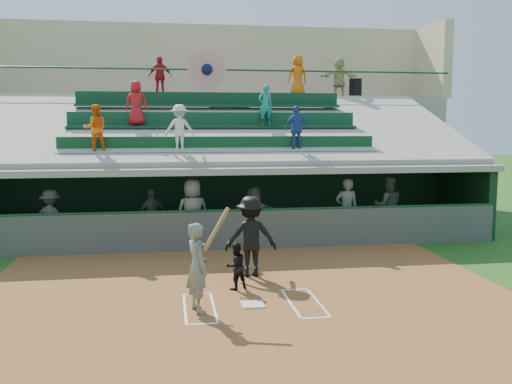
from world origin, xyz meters
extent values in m
plane|color=#1C4914|center=(0.00, 0.00, 0.00)|extent=(100.00, 100.00, 0.00)
cube|color=brown|center=(0.00, 0.50, 0.01)|extent=(11.00, 9.00, 0.02)
cube|color=silver|center=(0.00, 0.00, 0.04)|extent=(0.43, 0.43, 0.03)
cube|color=white|center=(-0.75, 0.00, 0.02)|extent=(0.05, 1.80, 0.01)
cube|color=silver|center=(0.75, 0.00, 0.02)|extent=(0.05, 1.80, 0.01)
cube|color=white|center=(-1.30, 0.00, 0.02)|extent=(0.05, 1.80, 0.01)
cube|color=silver|center=(1.30, 0.00, 0.02)|extent=(0.05, 1.80, 0.01)
cube|color=white|center=(-1.02, 0.90, 0.02)|extent=(0.60, 0.05, 0.01)
cube|color=white|center=(1.02, 0.90, 0.02)|extent=(0.60, 0.05, 0.01)
cube|color=white|center=(-1.02, -0.90, 0.02)|extent=(0.60, 0.05, 0.01)
cube|color=white|center=(1.02, -0.90, 0.02)|extent=(0.60, 0.05, 0.01)
cube|color=gray|center=(0.00, 6.75, 0.02)|extent=(16.00, 3.50, 0.04)
cube|color=gray|center=(0.00, 13.50, 2.30)|extent=(20.00, 3.00, 4.60)
cube|color=#4A4F4A|center=(0.00, 5.00, 0.55)|extent=(16.00, 0.06, 1.10)
cylinder|color=#133E1F|center=(0.00, 5.00, 1.12)|extent=(16.00, 0.08, 0.08)
cube|color=black|center=(0.00, 8.50, 1.10)|extent=(16.00, 0.25, 2.20)
cube|color=black|center=(8.00, 6.75, 1.10)|extent=(0.25, 3.50, 2.20)
cube|color=gray|center=(0.00, 6.75, 2.20)|extent=(16.40, 3.90, 0.18)
cube|color=gray|center=(0.00, 10.25, 1.15)|extent=(16.40, 3.50, 2.30)
cube|color=gray|center=(0.00, 11.90, 2.30)|extent=(16.40, 0.30, 4.60)
cube|color=gray|center=(0.00, 8.60, 3.45)|extent=(16.40, 6.51, 2.37)
cube|color=#0B331D|center=(0.00, 6.20, 2.65)|extent=(9.40, 0.42, 0.08)
cube|color=#0D391C|center=(0.00, 6.40, 2.91)|extent=(9.40, 0.06, 0.45)
cube|color=#0B321B|center=(0.00, 8.10, 3.40)|extent=(9.40, 0.42, 0.08)
cube|color=#0D3C23|center=(0.00, 8.30, 3.66)|extent=(9.40, 0.06, 0.45)
cube|color=#0C361E|center=(0.00, 10.00, 4.15)|extent=(9.40, 0.42, 0.08)
cube|color=#0B341E|center=(0.00, 10.20, 4.41)|extent=(9.40, 0.06, 0.45)
imported|color=#EB5C0D|center=(-3.59, 6.30, 3.37)|extent=(0.75, 0.64, 1.36)
imported|color=silver|center=(-1.21, 6.30, 3.38)|extent=(0.94, 0.60, 1.37)
imported|color=#244193|center=(2.28, 6.30, 3.37)|extent=(0.85, 0.51, 1.35)
imported|color=#A91318|center=(-2.52, 8.20, 4.15)|extent=(0.73, 0.51, 1.43)
imported|color=#1B7C76|center=(1.65, 8.20, 4.11)|extent=(0.53, 0.39, 1.34)
cylinder|color=#154323|center=(0.00, 12.00, 5.60)|extent=(20.00, 0.07, 0.07)
cylinder|color=red|center=(0.00, 11.98, 5.60)|extent=(1.50, 0.06, 1.50)
sphere|color=#0C1333|center=(0.00, 11.95, 5.60)|extent=(0.44, 0.44, 0.44)
cube|color=tan|center=(0.00, 15.00, 6.20)|extent=(20.00, 0.40, 3.20)
cube|color=tan|center=(10.00, 13.50, 6.20)|extent=(0.40, 3.00, 3.20)
imported|color=#595B56|center=(-1.06, -0.18, 0.86)|extent=(0.57, 0.70, 1.67)
cylinder|color=olive|center=(-0.71, -0.33, 1.60)|extent=(0.56, 0.54, 0.75)
sphere|color=olive|center=(-0.93, -0.18, 1.25)|extent=(0.10, 0.10, 0.10)
imported|color=black|center=(-0.20, 1.13, 0.52)|extent=(0.59, 0.54, 1.00)
imported|color=black|center=(0.28, 2.15, 0.94)|extent=(1.21, 0.72, 1.85)
cube|color=brown|center=(0.20, 7.92, 0.25)|extent=(13.44, 3.99, 0.41)
imported|color=#535550|center=(-4.87, 6.11, 0.85)|extent=(1.18, 0.89, 1.62)
imported|color=#60625C|center=(-2.06, 6.61, 0.81)|extent=(0.98, 0.73, 1.54)
imported|color=#585A55|center=(-0.90, 5.38, 1.01)|extent=(1.05, 0.80, 1.93)
imported|color=#5E605B|center=(0.96, 6.16, 0.85)|extent=(1.57, 0.92, 1.61)
imported|color=#5C5E59|center=(3.67, 5.62, 0.97)|extent=(0.75, 0.56, 1.86)
imported|color=#585B56|center=(5.24, 6.29, 0.96)|extent=(0.98, 0.81, 1.84)
cylinder|color=black|center=(6.33, 12.94, 5.00)|extent=(0.54, 0.54, 0.80)
imported|color=red|center=(-1.80, 12.80, 5.39)|extent=(0.95, 0.46, 1.57)
imported|color=#D35A0C|center=(3.64, 12.11, 5.42)|extent=(0.87, 0.64, 1.64)
imported|color=tan|center=(5.41, 12.31, 5.40)|extent=(1.52, 0.61, 1.59)
camera|label=1|loc=(-1.58, -10.54, 3.49)|focal=40.00mm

